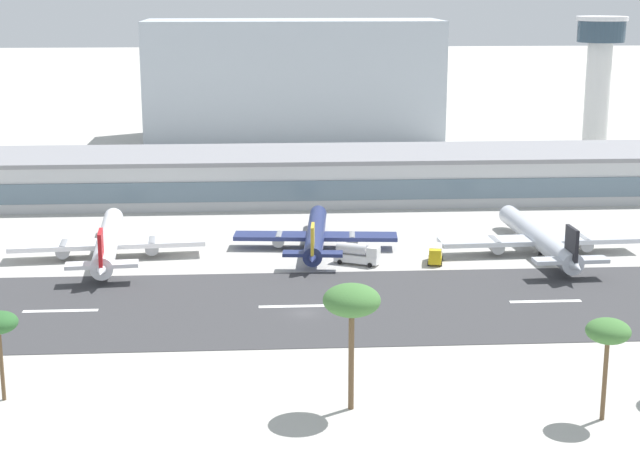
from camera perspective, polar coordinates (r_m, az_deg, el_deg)
name	(u,v)px	position (r m, az deg, el deg)	size (l,w,h in m)	color
ground_plane	(305,314)	(159.34, -0.89, -4.91)	(1400.00, 1400.00, 0.00)	#B2AFA8
runway_strip	(303,306)	(162.84, -0.96, -4.47)	(800.00, 38.92, 0.08)	#38383A
runway_centreline_dash_3	(60,311)	(165.84, -14.64, -4.58)	(12.00, 1.20, 0.01)	white
runway_centreline_dash_4	(295,306)	(162.78, -1.41, -4.47)	(12.00, 1.20, 0.01)	white
runway_centreline_dash_5	(545,301)	(169.37, 12.79, -4.08)	(12.00, 1.20, 0.01)	white
terminal_building	(305,175)	(244.08, -0.85, 3.08)	(217.79, 28.92, 11.41)	#B7BABC
control_tower	(599,74)	(291.96, 15.66, 8.54)	(14.15, 14.15, 42.58)	silver
distant_hotel_block	(294,79)	(341.12, -1.53, 8.53)	(99.04, 33.54, 39.65)	#A8B2BC
airliner_red_tail_gate_0	(108,243)	(194.16, -12.07, -0.84)	(37.36, 45.79, 9.56)	white
airliner_gold_tail_gate_1	(315,236)	(196.84, -0.27, -0.43)	(32.73, 40.92, 8.55)	navy
airliner_black_tail_gate_2	(540,240)	(197.44, 12.51, -0.63)	(39.46, 45.49, 9.49)	silver
service_box_truck_0	(435,254)	(188.64, 6.63, -1.45)	(3.68, 6.37, 3.25)	gold
service_fuel_truck_1	(357,254)	(186.61, 2.15, -1.46)	(8.79, 6.00, 3.95)	white
palm_tree_2	(352,302)	(120.33, 1.83, -4.24)	(7.03, 7.03, 16.03)	brown
palm_tree_3	(608,333)	(123.02, 16.17, -5.77)	(5.33, 5.33, 12.75)	brown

